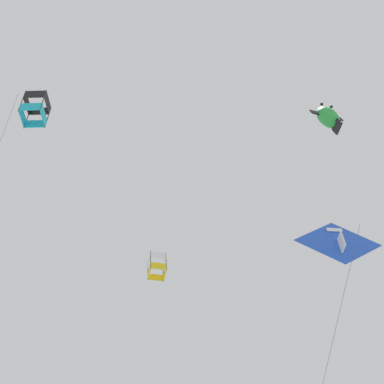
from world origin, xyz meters
name	(u,v)px	position (x,y,z in m)	size (l,w,h in m)	color
kite_delta_near_right	(339,243)	(-0.62, 5.72, 29.67)	(3.53, 3.57, 9.58)	blue
kite_box_near_left	(157,266)	(-9.38, -7.85, 35.57)	(1.98, 1.90, 2.01)	white
kite_fish_highest	(328,117)	(4.52, 6.87, 31.90)	(1.35, 1.34, 1.86)	green
kite_box_upper_right	(35,109)	(3.85, -8.31, 39.09)	(2.82, 2.55, 7.32)	black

